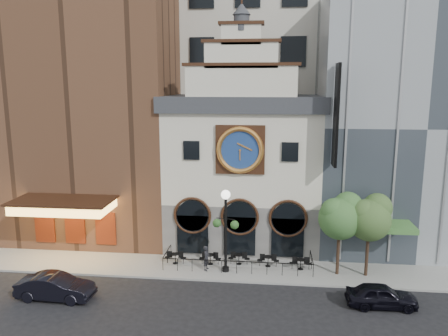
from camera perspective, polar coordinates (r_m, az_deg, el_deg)
ground at (r=30.59m, az=1.48°, el=-14.78°), size 120.00×120.00×0.00m
sidewalk at (r=32.83m, az=1.84°, el=-12.77°), size 44.00×5.00×0.15m
clock_building at (r=35.97m, az=2.54°, el=0.39°), size 12.60×8.78×18.65m
theater_building at (r=40.39m, az=-16.20°, el=9.57°), size 14.00×15.60×25.00m
retail_building at (r=39.13m, az=22.24°, el=5.55°), size 14.00×14.40×20.00m
office_tower at (r=48.00m, az=3.64°, el=18.99°), size 20.00×16.00×40.00m
cafe_railing at (r=32.62m, az=1.85°, el=-11.93°), size 10.60×2.60×0.90m
bistro_0 at (r=33.20m, az=-6.38°, el=-11.54°), size 1.58×0.68×0.90m
bistro_1 at (r=32.88m, az=-1.82°, el=-11.71°), size 1.58×0.68×0.90m
bistro_2 at (r=32.90m, az=1.97°, el=-11.70°), size 1.58×0.68×0.90m
bistro_3 at (r=32.67m, az=5.78°, el=-11.91°), size 1.58×0.68×0.90m
bistro_4 at (r=32.50m, az=9.98°, el=-12.15°), size 1.58×0.68×0.90m
car_right at (r=29.01m, az=19.89°, el=-15.41°), size 4.23×1.77×1.43m
car_left at (r=30.17m, az=-21.16°, el=-14.29°), size 4.84×1.80×1.58m
pedestrian at (r=31.85m, az=-2.31°, el=-11.64°), size 0.56×0.73×1.79m
lamppost at (r=30.61m, az=0.22°, el=-7.03°), size 1.88×0.87×5.95m
tree_left at (r=31.09m, az=14.99°, el=-5.95°), size 3.04×2.92×5.85m
tree_right at (r=31.43m, az=18.54°, el=-6.02°), size 3.02×2.91×5.81m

